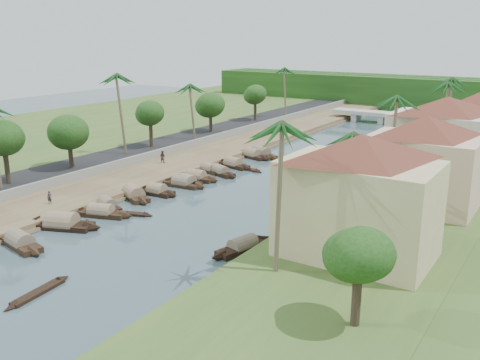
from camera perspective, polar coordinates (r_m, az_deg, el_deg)
The scene contains 48 objects.
ground at distance 56.68m, azimuth -5.40°, elevation -4.25°, with size 220.00×220.00×0.00m, color #3B5059.
left_bank at distance 81.16m, azimuth -5.65°, elevation 2.10°, with size 10.00×180.00×0.80m, color brown.
right_bank at distance 66.06m, azimuth 18.97°, elevation -1.62°, with size 16.00×180.00×1.20m, color #385421.
road at distance 86.51m, azimuth -10.09°, elevation 2.98°, with size 8.00×180.00×1.40m, color black.
retaining_wall at distance 83.57m, azimuth -7.94°, elevation 3.09°, with size 0.40×180.00×1.10m, color gray.
far_left_fill at distance 106.04m, azimuth -20.75°, elevation 4.48°, with size 45.00×220.00×1.35m, color #385421.
treeline at distance 146.43m, azimuth 19.65°, elevation 8.68°, with size 120.00×14.00×8.00m.
bridge at distance 119.82m, azimuth 16.37°, elevation 6.53°, with size 28.00×4.00×2.40m.
building_near at distance 44.13m, azimuth 12.55°, elevation -1.60°, with size 14.85×14.85×10.20m.
building_mid at distance 58.80m, azimuth 18.93°, elevation 1.92°, with size 14.11×14.11×9.70m.
building_far at distance 72.37m, azimuth 20.93°, elevation 4.36°, with size 15.59×15.59×10.20m.
building_distant at distance 91.74m, azimuth 24.21°, elevation 5.86°, with size 12.62×12.62×9.20m.
sampan_0 at distance 53.43m, azimuth -22.40°, elevation -6.18°, with size 8.22×3.23×2.13m.
sampan_1 at distance 56.90m, azimuth -18.46°, elevation -4.48°, with size 8.91×5.03×2.56m.
sampan_2 at distance 59.26m, azimuth -14.59°, elevation -3.39°, with size 7.66×3.82×2.03m.
sampan_3 at distance 61.57m, azimuth -14.02°, elevation -2.64°, with size 6.90×3.70×1.89m.
sampan_4 at distance 64.82m, azimuth -11.27°, elevation -1.55°, with size 7.98×4.95×2.27m.
sampan_5 at distance 65.74m, azimuth -8.84°, elevation -1.20°, with size 6.24×1.85×2.02m.
sampan_6 at distance 68.69m, azimuth -6.15°, elevation -0.37°, with size 7.05×2.21×2.10m.
sampan_7 at distance 69.82m, azimuth -5.66°, elevation -0.10°, with size 6.49×2.45×1.76m.
sampan_8 at distance 71.33m, azimuth -4.76°, elevation 0.26°, with size 7.17×2.73×2.18m.
sampan_9 at distance 74.16m, azimuth -2.19°, elevation 0.89°, with size 7.46×3.73×1.92m.
sampan_10 at distance 75.58m, azimuth -3.39°, elevation 1.15°, with size 6.41×2.60×1.80m.
sampan_11 at distance 78.27m, azimuth -0.72°, elevation 1.69°, with size 7.50×3.07×2.12m.
sampan_12 at distance 85.44m, azimuth 2.24°, elevation 2.86°, with size 9.24×5.67×2.24m.
sampan_13 at distance 84.26m, azimuth 1.29°, elevation 2.68°, with size 8.01×3.72×2.16m.
sampan_14 at distance 48.59m, azimuth 0.30°, elevation -7.10°, with size 3.23×7.77×1.90m.
sampan_15 at distance 59.27m, azimuth 6.96°, elevation -2.99°, with size 2.99×6.74×1.83m.
sampan_16 at distance 70.77m, azimuth 11.38°, elevation -0.11°, with size 2.94×9.33×2.24m.
canoe_0 at distance 43.94m, azimuth -20.72°, elevation -11.17°, with size 1.56×6.56×0.86m.
canoe_1 at distance 59.15m, azimuth -11.74°, elevation -3.56°, with size 5.56×2.69×0.90m.
canoe_2 at distance 77.00m, azimuth 0.65°, elevation 1.22°, with size 6.35×2.22×0.92m.
palm_0 at distance 38.71m, azimuth 4.19°, elevation 5.48°, with size 3.20×3.20×13.02m.
palm_1 at distance 49.81m, azimuth 11.99°, elevation 4.49°, with size 3.20×3.20×10.40m.
palm_2 at distance 64.10m, azimuth 16.17°, elevation 8.21°, with size 3.20×3.20×12.24m.
palm_3 at distance 82.97m, azimuth 20.91°, elevation 9.41°, with size 3.20×3.20×12.35m.
palm_5 at distance 80.90m, azimuth -12.63°, elevation 10.62°, with size 3.20×3.20×13.18m.
palm_6 at distance 90.67m, azimuth -5.04°, elevation 9.86°, with size 3.20×3.20×10.64m.
palm_7 at distance 98.54m, azimuth 21.70°, elevation 9.84°, with size 3.20×3.20×11.82m.
palm_8 at distance 115.26m, azimuth 4.96°, elevation 11.62°, with size 3.20×3.20×11.82m.
tree_1 at distance 69.28m, azimuth -23.92°, elevation 4.03°, with size 4.91×4.91×7.61m.
tree_2 at distance 74.99m, azimuth -17.80°, elevation 4.80°, with size 5.36×5.36×7.00m.
tree_3 at distance 85.86m, azimuth -9.57°, elevation 6.97°, with size 4.43×4.43×7.21m.
tree_4 at distance 98.43m, azimuth -3.18°, elevation 7.92°, with size 5.18×5.18×6.97m.
tree_5 at distance 111.50m, azimuth 1.64°, elevation 9.04°, with size 4.48×4.48×7.12m.
tree_7 at distance 33.71m, azimuth 12.58°, elevation -7.98°, with size 3.99×3.99×6.40m.
person_near at distance 62.41m, azimuth -19.65°, elevation -1.77°, with size 0.53×0.35×1.47m, color #26252C.
person_far at distance 78.19m, azimuth -8.27°, elevation 2.48°, with size 0.87×0.68×1.79m, color #362C25.
Camera 1 is at (33.16, -41.83, 19.05)m, focal length 40.00 mm.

